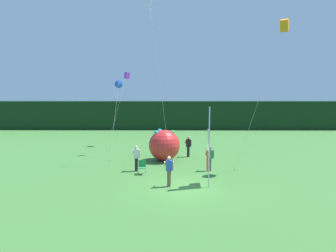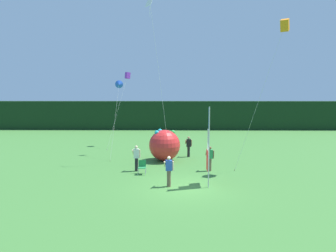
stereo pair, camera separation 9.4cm
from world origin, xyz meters
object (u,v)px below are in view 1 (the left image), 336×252
at_px(kite_blue_delta_2, 119,85).
at_px(kite_orange_box_3, 284,26).
at_px(person_near_banner, 136,158).
at_px(person_far_right, 188,146).
at_px(person_far_left, 210,158).
at_px(kite_white_diamond_1, 151,12).
at_px(banner_flag, 208,148).
at_px(person_mid_field, 169,170).
at_px(inflatable_balloon, 164,145).
at_px(kite_purple_box_0, 127,76).
at_px(folding_chair, 142,166).

bearing_deg(kite_blue_delta_2, kite_orange_box_3, -25.44).
height_order(person_near_banner, person_far_right, person_near_banner).
height_order(person_far_left, person_far_right, person_far_right).
bearing_deg(kite_white_diamond_1, kite_orange_box_3, -16.69).
height_order(banner_flag, person_mid_field, banner_flag).
bearing_deg(inflatable_balloon, kite_purple_box_0, 118.31).
bearing_deg(person_mid_field, person_near_banner, 123.58).
bearing_deg(kite_orange_box_3, kite_blue_delta_2, 154.56).
height_order(person_near_banner, person_far_left, person_near_banner).
bearing_deg(kite_blue_delta_2, folding_chair, -68.54).
relative_size(person_mid_field, kite_white_diamond_1, 0.14).
bearing_deg(person_far_left, person_mid_field, -128.57).
relative_size(person_near_banner, person_mid_field, 1.01).
xyz_separation_m(inflatable_balloon, kite_white_diamond_1, (-0.96, -0.28, 9.93)).
xyz_separation_m(person_far_left, kite_purple_box_0, (-7.01, 10.24, 6.08)).
relative_size(folding_chair, kite_orange_box_3, 0.09).
relative_size(person_far_right, kite_orange_box_3, 0.17).
bearing_deg(kite_purple_box_0, person_mid_field, -72.69).
height_order(banner_flag, person_near_banner, banner_flag).
distance_m(banner_flag, inflatable_balloon, 6.93).
bearing_deg(person_far_left, person_far_right, 104.78).
distance_m(person_far_left, folding_chair, 4.60).
bearing_deg(inflatable_balloon, person_near_banner, -119.99).
distance_m(kite_purple_box_0, kite_white_diamond_1, 9.04).
bearing_deg(person_far_right, kite_purple_box_0, 135.29).
bearing_deg(person_mid_field, person_far_right, 78.85).
height_order(inflatable_balloon, kite_white_diamond_1, kite_white_diamond_1).
distance_m(kite_white_diamond_1, kite_blue_delta_2, 6.69).
bearing_deg(kite_blue_delta_2, kite_purple_box_0, 89.01).
bearing_deg(inflatable_balloon, kite_white_diamond_1, -163.67).
bearing_deg(folding_chair, person_near_banner, 122.71).
bearing_deg(kite_blue_delta_2, person_near_banner, -70.02).
bearing_deg(kite_orange_box_3, person_near_banner, -178.58).
xyz_separation_m(kite_purple_box_0, kite_blue_delta_2, (-0.08, -4.49, -1.02)).
relative_size(banner_flag, kite_white_diamond_1, 0.36).
distance_m(folding_chair, kite_white_diamond_1, 11.23).
distance_m(banner_flag, person_near_banner, 5.59).
height_order(person_mid_field, kite_purple_box_0, kite_purple_box_0).
height_order(inflatable_balloon, kite_purple_box_0, kite_purple_box_0).
bearing_deg(person_near_banner, kite_blue_delta_2, 109.98).
relative_size(banner_flag, person_far_left, 2.69).
bearing_deg(person_near_banner, folding_chair, -57.29).
distance_m(banner_flag, kite_white_diamond_1, 11.42).
distance_m(person_far_left, kite_white_diamond_1, 11.39).
relative_size(inflatable_balloon, kite_purple_box_0, 0.34).
distance_m(inflatable_balloon, kite_purple_box_0, 9.98).
xyz_separation_m(folding_chair, kite_white_diamond_1, (0.42, 3.57, 10.64)).
relative_size(inflatable_balloon, kite_white_diamond_1, 0.20).
height_order(banner_flag, person_far_right, banner_flag).
bearing_deg(banner_flag, folding_chair, 147.79).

